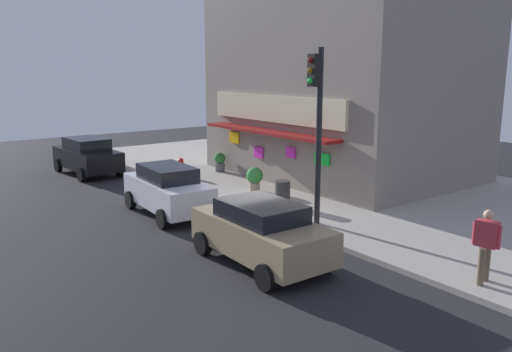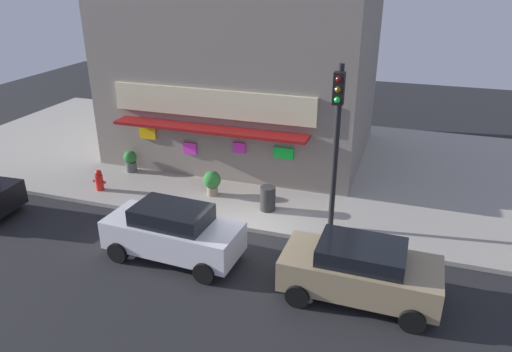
% 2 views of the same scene
% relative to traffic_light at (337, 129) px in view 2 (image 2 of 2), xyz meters
% --- Properties ---
extents(ground_plane, '(49.47, 49.47, 0.00)m').
position_rel_traffic_light_xyz_m(ground_plane, '(-2.63, -0.81, -3.60)').
color(ground_plane, '#232326').
extents(sidewalk, '(32.98, 12.63, 0.15)m').
position_rel_traffic_light_xyz_m(sidewalk, '(-2.63, 5.51, -3.53)').
color(sidewalk, '#A39E93').
rests_on(sidewalk, ground_plane).
extents(corner_building, '(10.87, 8.81, 8.70)m').
position_rel_traffic_light_xyz_m(corner_building, '(-5.23, 6.52, 0.89)').
color(corner_building, gray).
rests_on(corner_building, sidewalk).
extents(traffic_light, '(0.32, 0.58, 5.41)m').
position_rel_traffic_light_xyz_m(traffic_light, '(0.00, 0.00, 0.00)').
color(traffic_light, black).
rests_on(traffic_light, sidewalk).
extents(fire_hydrant, '(0.54, 0.30, 0.83)m').
position_rel_traffic_light_xyz_m(fire_hydrant, '(-9.01, 0.18, -3.05)').
color(fire_hydrant, red).
rests_on(fire_hydrant, sidewalk).
extents(trash_can, '(0.54, 0.54, 0.89)m').
position_rel_traffic_light_xyz_m(trash_can, '(-2.35, 0.64, -3.01)').
color(trash_can, '#2D2D2D').
rests_on(trash_can, sidewalk).
extents(potted_plant_by_doorway, '(0.67, 0.67, 0.96)m').
position_rel_traffic_light_xyz_m(potted_plant_by_doorway, '(-4.70, 1.15, -2.90)').
color(potted_plant_by_doorway, gray).
rests_on(potted_plant_by_doorway, sidewalk).
extents(potted_plant_by_window, '(0.54, 0.54, 0.90)m').
position_rel_traffic_light_xyz_m(potted_plant_by_window, '(-8.87, 2.18, -2.97)').
color(potted_plant_by_window, '#59595B').
rests_on(potted_plant_by_window, sidewalk).
extents(parked_car_white, '(4.18, 2.06, 1.70)m').
position_rel_traffic_light_xyz_m(parked_car_white, '(-4.20, -2.93, -2.73)').
color(parked_car_white, silver).
rests_on(parked_car_white, ground_plane).
extents(parked_car_tan, '(4.10, 2.09, 1.63)m').
position_rel_traffic_light_xyz_m(parked_car_tan, '(1.33, -3.12, -2.75)').
color(parked_car_tan, '#9E8966').
rests_on(parked_car_tan, ground_plane).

